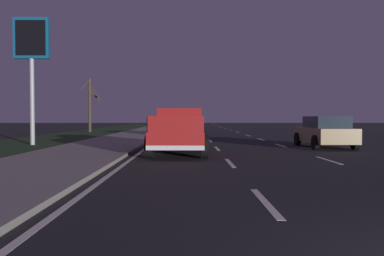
% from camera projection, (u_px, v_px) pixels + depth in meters
% --- Properties ---
extents(ground, '(144.00, 144.00, 0.00)m').
position_uv_depth(ground, '(229.00, 136.00, 29.86)').
color(ground, black).
extents(sidewalk_shoulder, '(108.00, 4.00, 0.12)m').
position_uv_depth(sidewalk_shoulder, '(133.00, 136.00, 29.80)').
color(sidewalk_shoulder, gray).
rests_on(sidewalk_shoulder, ground).
extents(grass_verge, '(108.00, 6.00, 0.01)m').
position_uv_depth(grass_verge, '(68.00, 136.00, 29.76)').
color(grass_verge, '#1E3819').
rests_on(grass_verge, ground).
extents(lane_markings, '(108.00, 7.04, 0.01)m').
position_uv_depth(lane_markings, '(189.00, 134.00, 33.25)').
color(lane_markings, silver).
rests_on(lane_markings, ground).
extents(pickup_truck, '(5.46, 2.36, 1.87)m').
position_uv_depth(pickup_truck, '(179.00, 131.00, 16.09)').
color(pickup_truck, maroon).
rests_on(pickup_truck, ground).
extents(sedan_green, '(4.44, 2.10, 1.54)m').
position_uv_depth(sedan_green, '(186.00, 127.00, 29.14)').
color(sedan_green, '#14592D').
rests_on(sedan_green, ground).
extents(sedan_tan, '(4.41, 2.04, 1.54)m').
position_uv_depth(sedan_tan, '(325.00, 132.00, 18.95)').
color(sedan_tan, '#9E845B').
rests_on(sedan_tan, ground).
extents(gas_price_sign, '(0.27, 1.90, 6.83)m').
position_uv_depth(gas_price_sign, '(32.00, 49.00, 20.65)').
color(gas_price_sign, '#99999E').
rests_on(gas_price_sign, ground).
extents(bare_tree_far, '(1.10, 1.95, 5.33)m').
position_uv_depth(bare_tree_far, '(90.00, 104.00, 38.52)').
color(bare_tree_far, '#423323').
rests_on(bare_tree_far, ground).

